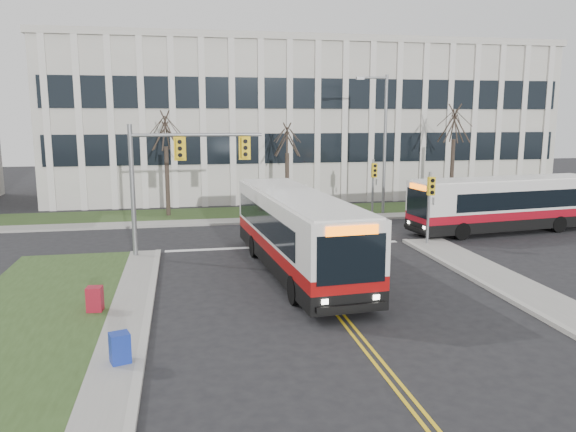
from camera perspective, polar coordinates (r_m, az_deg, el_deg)
The scene contains 17 objects.
ground at distance 20.95m, azimuth 3.78°, elevation -8.14°, with size 120.00×120.00×0.00m, color black.
sidewalk_west at distance 15.78m, azimuth -17.46°, elevation -14.64°, with size 1.20×26.00×0.14m, color #9E9B93.
sidewalk_cross at distance 36.47m, azimuth 5.42°, elevation -0.18°, with size 44.00×1.60×0.14m, color #9E9B93.
building_lawn at distance 39.12m, azimuth 4.29°, elevation 0.53°, with size 44.00×5.00×0.12m, color #2F441D.
office_building at distance 50.27m, azimuth 0.79°, elevation 9.48°, with size 40.00×16.00×12.00m, color beige.
mast_arm_signal at distance 26.52m, azimuth -11.99°, elevation 4.93°, with size 6.11×0.38×6.20m.
signal_pole_near at distance 29.16m, azimuth 14.21°, elevation 1.81°, with size 0.34×0.39×3.80m.
signal_pole_far at distance 36.97m, azimuth 8.68°, elevation 3.71°, with size 0.34×0.39×3.80m.
streetlight at distance 37.81m, azimuth 9.59°, elevation 7.91°, with size 2.15×0.25×9.20m.
directory_sign at distance 37.90m, azimuth 0.85°, elevation 1.95°, with size 1.50×0.12×2.00m.
tree_left at distance 37.28m, azimuth -12.34°, elevation 8.29°, with size 1.80×1.80×7.70m.
tree_mid at distance 38.14m, azimuth -0.09°, elevation 7.60°, with size 1.80×1.80×6.82m.
tree_right at distance 41.84m, azimuth 16.53°, elevation 8.82°, with size 1.80×1.80×8.25m.
bus_main at distance 23.60m, azimuth 0.95°, elevation -1.89°, with size 2.67×12.34×3.29m, color silver, non-canonical shape.
bus_cross at distance 34.33m, azimuth 21.18°, elevation 0.99°, with size 2.47×11.40×3.04m, color silver, non-canonical shape.
newspaper_box_blue at distance 15.82m, azimuth -16.69°, elevation -12.93°, with size 0.50×0.45×0.95m, color navy.
newspaper_box_red at distance 20.03m, azimuth -19.02°, elevation -8.13°, with size 0.50×0.45×0.95m, color maroon.
Camera 1 is at (-5.04, -19.25, 6.55)m, focal length 35.00 mm.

